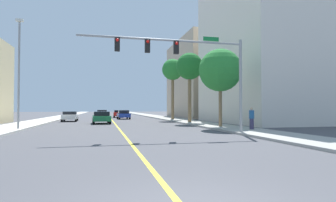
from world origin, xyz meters
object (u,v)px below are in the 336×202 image
(car_gray, at_px, (102,114))
(pedestrian, at_px, (252,118))
(palm_far, at_px, (173,71))
(car_blue, at_px, (123,115))
(car_red, at_px, (118,114))
(palm_near, at_px, (220,71))
(car_green, at_px, (101,117))
(traffic_signal_mast, at_px, (189,59))
(car_white, at_px, (70,116))
(street_lamp, at_px, (19,68))
(palm_mid, at_px, (190,67))

(car_gray, relative_size, pedestrian, 2.49)
(palm_far, relative_size, car_blue, 2.03)
(car_blue, relative_size, car_red, 0.99)
(palm_near, relative_size, pedestrian, 4.10)
(palm_far, bearing_deg, palm_near, -89.40)
(car_green, xyz_separation_m, car_red, (3.08, 20.99, -0.01))
(palm_near, bearing_deg, traffic_signal_mast, -130.40)
(car_white, bearing_deg, palm_near, 129.79)
(street_lamp, distance_m, palm_near, 16.72)
(street_lamp, distance_m, car_blue, 23.70)
(car_white, relative_size, car_red, 0.93)
(palm_far, bearing_deg, street_lamp, -137.98)
(street_lamp, xyz_separation_m, car_blue, (9.85, 21.13, -4.23))
(traffic_signal_mast, relative_size, palm_near, 1.58)
(car_gray, bearing_deg, traffic_signal_mast, -83.76)
(car_blue, height_order, car_red, car_blue)
(street_lamp, bearing_deg, traffic_signal_mast, -30.03)
(car_blue, xyz_separation_m, car_red, (-0.36, 8.20, -0.01))
(palm_mid, distance_m, car_white, 17.39)
(palm_far, distance_m, car_white, 15.65)
(traffic_signal_mast, xyz_separation_m, car_white, (-9.73, 21.84, -4.28))
(street_lamp, bearing_deg, car_white, 81.28)
(pedestrian, bearing_deg, palm_mid, -94.58)
(palm_near, height_order, car_green, palm_near)
(palm_mid, relative_size, pedestrian, 4.84)
(street_lamp, xyz_separation_m, palm_far, (16.49, 14.85, 2.31))
(palm_mid, xyz_separation_m, pedestrian, (1.23, -11.65, -5.60))
(palm_near, distance_m, palm_mid, 8.30)
(traffic_signal_mast, height_order, car_white, traffic_signal_mast)
(palm_near, height_order, palm_mid, palm_mid)
(car_red, bearing_deg, car_blue, -86.55)
(palm_far, xyz_separation_m, car_green, (-10.08, -6.50, -6.55))
(palm_far, xyz_separation_m, pedestrian, (1.19, -19.83, -6.29))
(palm_near, relative_size, palm_mid, 0.85)
(street_lamp, height_order, car_gray, street_lamp)
(traffic_signal_mast, bearing_deg, palm_mid, 71.97)
(car_gray, relative_size, car_blue, 0.96)
(car_red, height_order, pedestrian, pedestrian)
(street_lamp, bearing_deg, car_gray, 77.61)
(palm_mid, xyz_separation_m, car_blue, (-6.60, 14.45, -5.85))
(car_white, bearing_deg, street_lamp, 79.80)
(car_blue, bearing_deg, car_white, -142.67)
(palm_near, distance_m, palm_far, 16.48)
(car_green, height_order, pedestrian, pedestrian)
(palm_mid, xyz_separation_m, palm_far, (0.04, 8.17, 0.69))
(palm_far, height_order, car_white, palm_far)
(palm_mid, height_order, car_white, palm_mid)
(traffic_signal_mast, xyz_separation_m, car_red, (-2.53, 36.28, -4.26))
(car_gray, height_order, car_blue, car_blue)
(palm_near, distance_m, car_red, 31.95)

